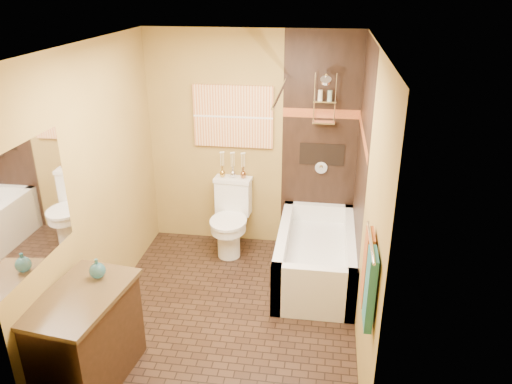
% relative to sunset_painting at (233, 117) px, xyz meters
% --- Properties ---
extents(floor, '(3.00, 3.00, 0.00)m').
position_rel_sunset_painting_xyz_m(floor, '(0.21, -1.48, -1.55)').
color(floor, black).
rests_on(floor, ground).
extents(wall_left, '(0.02, 3.00, 2.50)m').
position_rel_sunset_painting_xyz_m(wall_left, '(-0.99, -1.48, -0.30)').
color(wall_left, '#A78840').
rests_on(wall_left, floor).
extents(wall_right, '(0.02, 3.00, 2.50)m').
position_rel_sunset_painting_xyz_m(wall_right, '(1.41, -1.48, -0.30)').
color(wall_right, '#A78840').
rests_on(wall_right, floor).
extents(wall_back, '(2.40, 0.02, 2.50)m').
position_rel_sunset_painting_xyz_m(wall_back, '(0.21, 0.02, -0.30)').
color(wall_back, '#A78840').
rests_on(wall_back, floor).
extents(wall_front, '(2.40, 0.02, 2.50)m').
position_rel_sunset_painting_xyz_m(wall_front, '(0.21, -2.98, -0.30)').
color(wall_front, '#A78840').
rests_on(wall_front, floor).
extents(ceiling, '(3.00, 3.00, 0.00)m').
position_rel_sunset_painting_xyz_m(ceiling, '(0.21, -1.48, 0.95)').
color(ceiling, silver).
rests_on(ceiling, wall_back).
extents(alcove_tile_back, '(0.85, 0.01, 2.50)m').
position_rel_sunset_painting_xyz_m(alcove_tile_back, '(0.98, 0.01, -0.30)').
color(alcove_tile_back, black).
rests_on(alcove_tile_back, wall_back).
extents(alcove_tile_right, '(0.01, 1.50, 2.50)m').
position_rel_sunset_painting_xyz_m(alcove_tile_right, '(1.39, -0.73, -0.30)').
color(alcove_tile_right, black).
rests_on(alcove_tile_right, wall_right).
extents(mosaic_band_back, '(0.85, 0.01, 0.10)m').
position_rel_sunset_painting_xyz_m(mosaic_band_back, '(0.98, 0.00, 0.07)').
color(mosaic_band_back, maroon).
rests_on(mosaic_band_back, alcove_tile_back).
extents(mosaic_band_right, '(0.01, 1.50, 0.10)m').
position_rel_sunset_painting_xyz_m(mosaic_band_right, '(1.38, -0.73, 0.07)').
color(mosaic_band_right, maroon).
rests_on(mosaic_band_right, alcove_tile_right).
extents(alcove_niche, '(0.50, 0.01, 0.25)m').
position_rel_sunset_painting_xyz_m(alcove_niche, '(1.01, 0.01, -0.40)').
color(alcove_niche, black).
rests_on(alcove_niche, alcove_tile_back).
extents(shower_fixtures, '(0.24, 0.33, 1.16)m').
position_rel_sunset_painting_xyz_m(shower_fixtures, '(1.01, -0.10, 0.12)').
color(shower_fixtures, silver).
rests_on(shower_fixtures, floor).
extents(curtain_rod, '(0.03, 1.55, 0.03)m').
position_rel_sunset_painting_xyz_m(curtain_rod, '(0.61, -0.73, 0.47)').
color(curtain_rod, silver).
rests_on(curtain_rod, wall_back).
extents(towel_bar, '(0.02, 0.55, 0.02)m').
position_rel_sunset_painting_xyz_m(towel_bar, '(1.36, -2.53, -0.10)').
color(towel_bar, silver).
rests_on(towel_bar, wall_right).
extents(towel_teal, '(0.05, 0.22, 0.52)m').
position_rel_sunset_painting_xyz_m(towel_teal, '(1.37, -2.66, -0.37)').
color(towel_teal, '#1E5F65').
rests_on(towel_teal, towel_bar).
extents(towel_rust, '(0.05, 0.22, 0.52)m').
position_rel_sunset_painting_xyz_m(towel_rust, '(1.37, -2.40, -0.37)').
color(towel_rust, brown).
rests_on(towel_rust, towel_bar).
extents(sunset_painting, '(0.90, 0.04, 0.70)m').
position_rel_sunset_painting_xyz_m(sunset_painting, '(0.00, 0.00, 0.00)').
color(sunset_painting, '#CC6430').
rests_on(sunset_painting, wall_back).
extents(vanity_mirror, '(0.01, 1.00, 0.90)m').
position_rel_sunset_painting_xyz_m(vanity_mirror, '(-0.98, -2.48, -0.05)').
color(vanity_mirror, white).
rests_on(vanity_mirror, wall_left).
extents(bathtub, '(0.80, 1.50, 0.55)m').
position_rel_sunset_painting_xyz_m(bathtub, '(1.01, -0.73, -1.33)').
color(bathtub, white).
rests_on(bathtub, floor).
extents(toilet, '(0.44, 0.65, 0.85)m').
position_rel_sunset_painting_xyz_m(toilet, '(0.00, -0.28, -1.12)').
color(toilet, white).
rests_on(toilet, floor).
extents(vanity, '(0.67, 0.97, 0.81)m').
position_rel_sunset_painting_xyz_m(vanity, '(-0.72, -2.48, -1.15)').
color(vanity, black).
rests_on(vanity, floor).
extents(teal_bottle, '(0.15, 0.15, 0.20)m').
position_rel_sunset_painting_xyz_m(teal_bottle, '(-0.67, -2.24, -0.66)').
color(teal_bottle, '#245F6C').
rests_on(teal_bottle, vanity).
extents(bud_vases, '(0.31, 0.06, 0.30)m').
position_rel_sunset_painting_xyz_m(bud_vases, '(0.00, -0.09, -0.54)').
color(bud_vases, gold).
rests_on(bud_vases, toilet).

